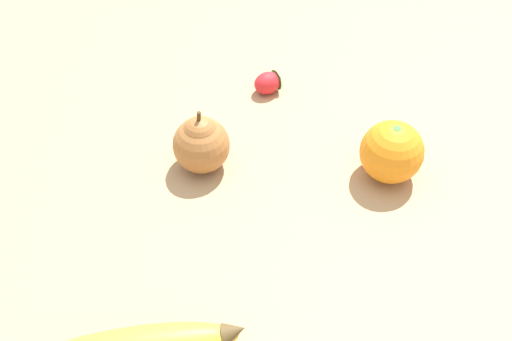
{
  "coord_description": "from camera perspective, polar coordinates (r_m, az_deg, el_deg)",
  "views": [
    {
      "loc": [
        -0.43,
        0.17,
        0.57
      ],
      "look_at": [
        0.04,
        -0.03,
        0.03
      ],
      "focal_mm": 42.0,
      "sensor_mm": 36.0,
      "label": 1
    }
  ],
  "objects": [
    {
      "name": "orange",
      "position": [
        0.77,
        12.8,
        1.73
      ],
      "size": [
        0.08,
        0.08,
        0.08
      ],
      "color": "orange",
      "rests_on": "ground_plane"
    },
    {
      "name": "pear",
      "position": [
        0.77,
        -5.25,
        2.63
      ],
      "size": [
        0.07,
        0.07,
        0.09
      ],
      "color": "#A36633",
      "rests_on": "ground_plane"
    },
    {
      "name": "strawberry",
      "position": [
        0.9,
        1.27,
        8.39
      ],
      "size": [
        0.04,
        0.05,
        0.03
      ],
      "rotation": [
        0.0,
        0.0,
        4.84
      ],
      "color": "red",
      "rests_on": "ground_plane"
    },
    {
      "name": "ground_plane",
      "position": [
        0.74,
        -0.49,
        -4.22
      ],
      "size": [
        3.0,
        3.0,
        0.0
      ],
      "primitive_type": "plane",
      "color": "tan"
    }
  ]
}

